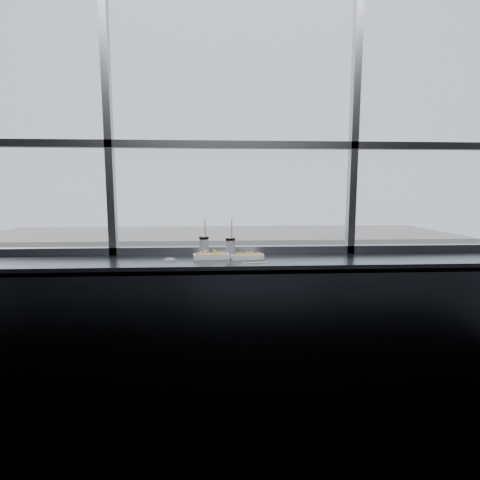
{
  "coord_description": "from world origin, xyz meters",
  "views": [
    {
      "loc": [
        -0.13,
        -1.63,
        1.63
      ],
      "look_at": [
        0.04,
        1.23,
        1.25
      ],
      "focal_mm": 28.0,
      "sensor_mm": 36.0,
      "label": 1
    }
  ],
  "objects": [
    {
      "name": "hotdog_tray_left",
      "position": [
        -0.19,
        1.24,
        1.13
      ],
      "size": [
        0.28,
        0.11,
        0.07
      ],
      "rotation": [
        0.0,
        0.0,
        0.09
      ],
      "color": "white",
      "rests_on": "counter"
    },
    {
      "name": "car_far_c",
      "position": [
        12.97,
        25.5,
        -9.83
      ],
      "size": [
        3.67,
        6.97,
        2.22
      ],
      "primitive_type": "imported",
      "rotation": [
        0.0,
        0.0,
        1.71
      ],
      "color": "white",
      "rests_on": "street_asphalt"
    },
    {
      "name": "car_far_a",
      "position": [
        -11.73,
        25.5,
        -9.84
      ],
      "size": [
        3.58,
        6.88,
        2.19
      ],
      "primitive_type": "imported",
      "rotation": [
        0.0,
        0.0,
        1.7
      ],
      "color": "black",
      "rests_on": "street_asphalt"
    },
    {
      "name": "tree_center",
      "position": [
        1.89,
        29.5,
        -7.78
      ],
      "size": [
        3.04,
        3.04,
        4.75
      ],
      "color": "#47382B",
      "rests_on": "far_sidewalk"
    },
    {
      "name": "wrapper",
      "position": [
        -0.5,
        1.19,
        1.11
      ],
      "size": [
        0.1,
        0.07,
        0.02
      ],
      "primitive_type": "ellipsoid",
      "color": "silver",
      "rests_on": "counter"
    },
    {
      "name": "loose_straw",
      "position": [
        0.14,
        1.05,
        1.1
      ],
      "size": [
        0.2,
        0.03,
        0.01
      ],
      "primitive_type": "cylinder",
      "rotation": [
        0.0,
        1.57,
        0.12
      ],
      "color": "white",
      "rests_on": "counter"
    },
    {
      "name": "car_near_d",
      "position": [
        8.2,
        17.5,
        -9.98
      ],
      "size": [
        3.11,
        6.04,
        1.93
      ],
      "primitive_type": "imported",
      "rotation": [
        0.0,
        0.0,
        1.7
      ],
      "color": "#BCB5AA",
      "rests_on": "street_asphalt"
    },
    {
      "name": "street_asphalt",
      "position": [
        0.0,
        21.5,
        -10.97
      ],
      "size": [
        80.0,
        10.0,
        0.06
      ],
      "primitive_type": "cube",
      "color": "black",
      "rests_on": "plaza_ground"
    },
    {
      "name": "plaza_ground",
      "position": [
        0.0,
        45.0,
        -11.0
      ],
      "size": [
        120.0,
        120.0,
        0.0
      ],
      "primitive_type": "plane",
      "color": "gray",
      "rests_on": "ground"
    },
    {
      "name": "window_glass",
      "position": [
        0.0,
        1.52,
        2.3
      ],
      "size": [
        6.0,
        0.0,
        6.0
      ],
      "primitive_type": "plane",
      "rotation": [
        1.57,
        0.0,
        0.0
      ],
      "color": "silver",
      "rests_on": "ground"
    },
    {
      "name": "wall_back_lower",
      "position": [
        0.0,
        1.5,
        0.55
      ],
      "size": [
        6.0,
        0.0,
        6.0
      ],
      "primitive_type": "plane",
      "rotation": [
        1.57,
        0.0,
        0.0
      ],
      "color": "black",
      "rests_on": "ground"
    },
    {
      "name": "soda_cup_right",
      "position": [
        -0.03,
        1.33,
        1.19
      ],
      "size": [
        0.08,
        0.08,
        0.31
      ],
      "color": "white",
      "rests_on": "counter"
    },
    {
      "name": "pedestrian_c",
      "position": [
        5.99,
        29.7,
        -9.97
      ],
      "size": [
        0.88,
        0.66,
        1.99
      ],
      "primitive_type": "imported",
      "color": "#66605B",
      "rests_on": "far_sidewalk"
    },
    {
      "name": "far_building",
      "position": [
        0.0,
        39.5,
        -7.0
      ],
      "size": [
        50.0,
        14.0,
        8.0
      ],
      "primitive_type": "cube",
      "color": "gray",
      "rests_on": "plaza_ground"
    },
    {
      "name": "tree_right",
      "position": [
        9.89,
        29.5,
        -7.11
      ],
      "size": [
        3.67,
        3.67,
        5.73
      ],
      "color": "#47382B",
      "rests_on": "far_sidewalk"
    },
    {
      "name": "counter",
      "position": [
        0.0,
        1.23,
        1.07
      ],
      "size": [
        6.0,
        0.55,
        0.06
      ],
      "primitive_type": "cube",
      "color": "slate",
      "rests_on": "ground"
    },
    {
      "name": "pedestrian_a",
      "position": [
        -5.13,
        30.18,
        -10.02
      ],
      "size": [
        0.63,
        0.83,
        1.88
      ],
      "primitive_type": "imported",
      "rotation": [
        0.0,
        0.0,
        1.57
      ],
      "color": "#66605B",
      "rests_on": "far_sidewalk"
    },
    {
      "name": "car_near_e",
      "position": [
        12.56,
        17.5,
        -9.84
      ],
      "size": [
        3.59,
        6.88,
        2.19
      ],
      "primitive_type": "imported",
      "rotation": [
        0.0,
        0.0,
        1.7
      ],
      "color": "#313495",
      "rests_on": "street_asphalt"
    },
    {
      "name": "pedestrian_d",
      "position": [
        7.93,
        29.51,
        -10.02
      ],
      "size": [
        0.83,
        0.62,
        1.87
      ],
      "primitive_type": "imported",
      "rotation": [
        0.0,
        0.0,
        3.14
      ],
      "color": "#66605B",
      "rests_on": "far_sidewalk"
    },
    {
      "name": "counter_fascia",
      "position": [
        0.0,
        0.97,
        0.55
      ],
      "size": [
        6.0,
        0.04,
        1.04
      ],
      "primitive_type": "cube",
      "color": "slate",
      "rests_on": "ground"
    },
    {
      "name": "car_near_b",
      "position": [
        -5.9,
        17.5,
        -9.97
      ],
      "size": [
        3.07,
        6.06,
        1.94
      ],
      "primitive_type": "imported",
      "rotation": [
        0.0,
        0.0,
        1.46
      ],
      "color": "black",
      "rests_on": "street_asphalt"
    },
    {
      "name": "hotdog_tray_right",
      "position": [
        0.1,
        1.22,
        1.12
      ],
      "size": [
        0.26,
        0.1,
        0.06
      ],
      "rotation": [
        0.0,
        0.0,
        0.08
      ],
      "color": "white",
      "rests_on": "counter"
    },
    {
      "name": "soda_cup_left",
      "position": [
        -0.25,
        1.41,
        1.19
      ],
      "size": [
        0.08,
        0.08,
        0.31
      ],
      "color": "white",
      "rests_on": "counter"
    },
    {
      "name": "tree_left",
      "position": [
        -10.06,
        29.5,
        -7.68
      ],
      "size": [
        3.13,
        3.13,
        4.89
      ],
      "color": "#47382B",
      "rests_on": "far_sidewalk"
    },
    {
      "name": "window_mullions",
      "position": [
        0.0,
        1.5,
        2.3
      ],
      "size": [
        6.0,
        0.08,
        2.4
      ],
      "primitive_type": null,
      "color": "gray",
      "rests_on": "ground"
    },
    {
      "name": "far_sidewalk",
      "position": [
        0.0,
        29.5,
        -10.98
      ],
      "size": [
        80.0,
        6.0,
        0.04
      ],
      "primitive_type": "cube",
      "color": "gray",
      "rests_on": "plaza_ground"
    },
    {
      "name": "car_far_b",
      "position": [
        1.78,
        25.5,
        -9.94
      ],
      "size": [
        3.01,
        6.18,
        2.0
      ],
      "primitive_type": "imported",
      "rotation": [
        0.0,
        0.0,
        1.66
      ],
      "color": "#5F170E",
      "rests_on": "street_asphalt"
    }
  ]
}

